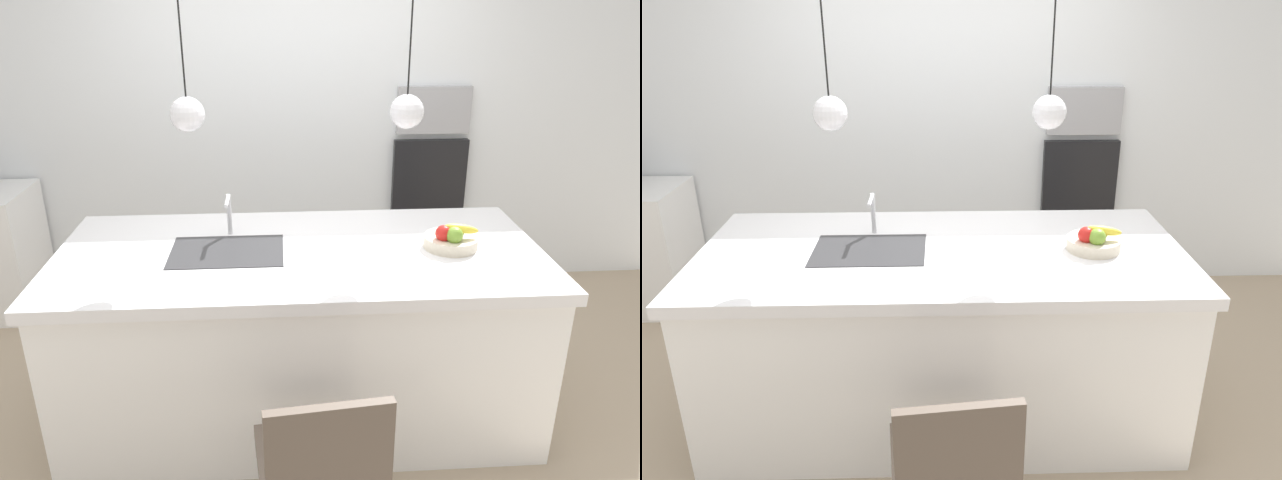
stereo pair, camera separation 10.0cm
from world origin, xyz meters
TOP-DOWN VIEW (x-y plane):
  - floor at (0.00, 0.00)m, footprint 6.60×6.60m
  - back_wall at (0.00, 1.65)m, footprint 6.00×0.10m
  - kitchen_island at (0.00, 0.00)m, footprint 2.43×1.13m
  - sink_basin at (-0.37, 0.00)m, footprint 0.56×0.40m
  - faucet at (-0.37, 0.21)m, footprint 0.02×0.17m
  - fruit_bowl at (0.76, -0.03)m, footprint 0.27×0.27m
  - microwave at (1.04, 1.58)m, footprint 0.54×0.08m
  - oven at (1.04, 1.58)m, footprint 0.56×0.08m
  - chair_near at (0.04, -1.00)m, footprint 0.52×0.52m
  - pendant_light_left at (-0.50, 0.00)m, footprint 0.16×0.16m
  - pendant_light_right at (0.50, 0.00)m, footprint 0.16×0.16m

SIDE VIEW (x-z plane):
  - floor at x=0.00m, z-range 0.00..0.00m
  - kitchen_island at x=0.00m, z-range 0.00..0.96m
  - chair_near at x=0.04m, z-range 0.05..0.93m
  - oven at x=1.04m, z-range 0.58..1.14m
  - sink_basin at x=-0.37m, z-range 0.95..0.96m
  - fruit_bowl at x=0.76m, z-range 0.94..1.08m
  - faucet at x=-0.37m, z-range 0.99..1.21m
  - back_wall at x=0.00m, z-range 0.00..2.60m
  - microwave at x=1.04m, z-range 1.19..1.53m
  - pendant_light_left at x=-0.50m, z-range 1.27..2.03m
  - pendant_light_right at x=0.50m, z-range 1.27..2.03m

